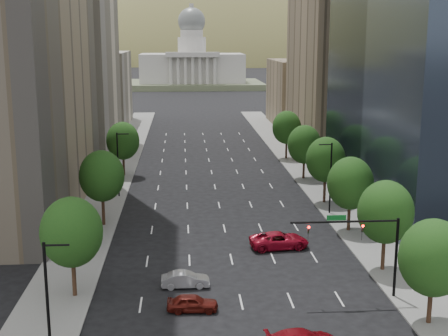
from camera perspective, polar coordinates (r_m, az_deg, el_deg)
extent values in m
cube|color=slate|center=(80.82, -11.52, -3.56)|extent=(6.00, 200.00, 0.15)
cube|color=slate|center=(82.60, 10.34, -3.17)|extent=(6.00, 200.00, 0.15)
cube|color=beige|center=(121.91, -13.76, 9.88)|extent=(14.00, 30.00, 35.00)
cube|color=beige|center=(154.99, -11.58, 7.24)|extent=(14.00, 26.00, 18.00)
cube|color=#8C7759|center=(121.03, 10.36, 8.83)|extent=(14.00, 30.00, 30.00)
cube|color=#8C7759|center=(153.65, 7.24, 6.98)|extent=(14.00, 26.00, 16.00)
cylinder|color=#382316|center=(50.16, 18.69, -11.72)|extent=(0.36, 0.36, 3.75)
ellipsoid|color=#0E3613|center=(48.88, 18.97, -7.93)|extent=(5.20, 5.20, 5.98)
cylinder|color=#382316|center=(59.66, 14.67, -7.47)|extent=(0.36, 0.36, 4.00)
ellipsoid|color=#0E3613|center=(58.53, 14.86, -4.00)|extent=(5.20, 5.20, 5.98)
cylinder|color=#382316|center=(70.57, 11.60, -4.29)|extent=(0.36, 0.36, 3.90)
ellipsoid|color=#0E3613|center=(69.64, 11.72, -1.40)|extent=(5.20, 5.20, 5.98)
cylinder|color=#382316|center=(81.75, 9.38, -1.87)|extent=(0.36, 0.36, 4.10)
ellipsoid|color=#0E3613|center=(80.92, 9.47, 0.78)|extent=(5.20, 5.20, 5.98)
cylinder|color=#382316|center=(95.11, 7.46, 0.08)|extent=(0.36, 0.36, 3.80)
ellipsoid|color=#0E3613|center=(94.43, 7.52, 2.20)|extent=(5.20, 5.20, 5.98)
cylinder|color=#382316|center=(110.52, 5.84, 1.87)|extent=(0.36, 0.36, 4.00)
ellipsoid|color=#0E3613|center=(109.91, 5.88, 3.79)|extent=(5.20, 5.20, 5.98)
cylinder|color=#382316|center=(53.73, -13.85, -9.65)|extent=(0.36, 0.36, 4.00)
ellipsoid|color=#0E3613|center=(52.47, -14.06, -5.83)|extent=(5.20, 5.20, 5.98)
cylinder|color=#382316|center=(72.45, -11.22, -3.74)|extent=(0.36, 0.36, 4.15)
ellipsoid|color=#0E3613|center=(71.50, -11.35, -0.73)|extent=(5.20, 5.20, 5.98)
cylinder|color=#382316|center=(97.59, -9.36, 0.38)|extent=(0.36, 0.36, 3.95)
ellipsoid|color=#0E3613|center=(96.91, -9.43, 2.53)|extent=(5.20, 5.20, 5.98)
cylinder|color=black|center=(76.35, 9.93, -0.99)|extent=(0.20, 0.20, 9.00)
cylinder|color=black|center=(75.31, 9.46, 2.18)|extent=(1.60, 0.14, 0.14)
cylinder|color=black|center=(41.84, -16.13, -12.53)|extent=(0.20, 0.20, 9.00)
cylinder|color=black|center=(40.10, -15.37, -6.97)|extent=(1.60, 0.14, 0.14)
cylinder|color=black|center=(84.37, -9.87, 0.26)|extent=(0.20, 0.20, 9.00)
cylinder|color=black|center=(83.52, -9.43, 3.16)|extent=(1.60, 0.14, 0.14)
cylinder|color=black|center=(53.52, 15.76, -8.13)|extent=(0.24, 0.24, 7.00)
cylinder|color=black|center=(51.15, 11.21, -4.94)|extent=(9.00, 0.18, 0.18)
imported|color=black|center=(51.72, 12.79, -5.46)|extent=(0.18, 0.22, 1.10)
imported|color=black|center=(50.63, 7.89, -5.65)|extent=(0.18, 0.22, 1.10)
sphere|color=#FF0C07|center=(51.50, 12.86, -5.31)|extent=(0.20, 0.20, 0.20)
sphere|color=#FF0C07|center=(50.40, 7.93, -5.50)|extent=(0.20, 0.20, 0.20)
cube|color=#0C591E|center=(50.88, 10.46, -4.59)|extent=(1.60, 0.06, 0.45)
cube|color=#596647|center=(267.96, -2.98, 7.79)|extent=(60.00, 40.00, 2.50)
cube|color=silver|center=(267.50, -3.00, 9.34)|extent=(44.00, 26.00, 12.00)
cube|color=silver|center=(253.28, -2.96, 10.54)|extent=(22.00, 4.00, 2.00)
cylinder|color=silver|center=(267.20, -3.02, 11.37)|extent=(12.00, 12.00, 7.00)
cylinder|color=silver|center=(267.18, -3.04, 12.44)|extent=(9.60, 9.60, 3.00)
sphere|color=slate|center=(267.26, -3.05, 13.54)|extent=(11.60, 11.60, 11.60)
cylinder|color=silver|center=(267.46, -3.06, 14.79)|extent=(1.80, 1.80, 2.50)
ellipsoid|color=olive|center=(595.32, -17.20, 6.34)|extent=(380.00, 342.00, 190.00)
ellipsoid|color=olive|center=(622.02, 0.17, 6.30)|extent=(440.00, 396.00, 240.00)
ellipsoid|color=olive|center=(693.64, 14.18, 7.12)|extent=(360.00, 324.00, 200.00)
imported|color=#50120D|center=(50.26, -2.97, -12.48)|extent=(4.19, 1.87, 1.40)
imported|color=#98979C|center=(54.69, -3.63, -10.37)|extent=(4.29, 1.57, 1.40)
imported|color=maroon|center=(64.32, 5.17, -6.74)|extent=(6.45, 3.54, 1.71)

